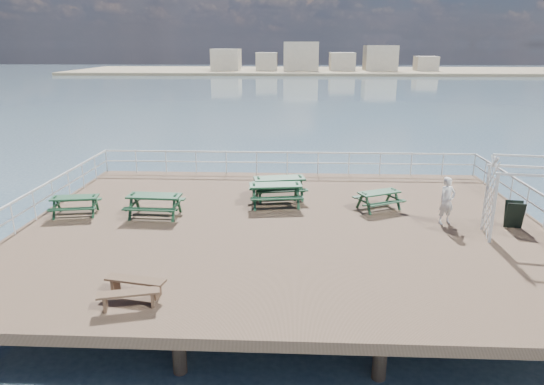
{
  "coord_description": "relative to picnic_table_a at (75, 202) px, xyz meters",
  "views": [
    {
      "loc": [
        0.31,
        -15.84,
        5.98
      ],
      "look_at": [
        -0.42,
        0.12,
        1.1
      ],
      "focal_mm": 32.0,
      "sensor_mm": 36.0,
      "label": 1
    }
  ],
  "objects": [
    {
      "name": "flat_bench_near",
      "position": [
        4.1,
        -6.38,
        -0.2
      ],
      "size": [
        1.48,
        0.7,
        0.41
      ],
      "rotation": [
        0.0,
        0.0,
        0.26
      ],
      "color": "brown",
      "rests_on": "ground"
    },
    {
      "name": "ground",
      "position": [
        7.64,
        -0.58,
        -0.66
      ],
      "size": [
        18.0,
        14.0,
        0.3
      ],
      "primitive_type": "cube",
      "color": "brown",
      "rests_on": "ground"
    },
    {
      "name": "picnic_table_a",
      "position": [
        0.0,
        0.0,
        0.0
      ],
      "size": [
        1.83,
        1.57,
        0.79
      ],
      "rotation": [
        0.0,
        0.0,
        0.18
      ],
      "color": "#153B23",
      "rests_on": "ground"
    },
    {
      "name": "flat_bench_far",
      "position": [
        4.07,
        -5.76,
        -0.18
      ],
      "size": [
        1.57,
        0.65,
        0.44
      ],
      "rotation": [
        0.0,
        0.0,
        -0.2
      ],
      "color": "brown",
      "rests_on": "ground"
    },
    {
      "name": "railing",
      "position": [
        7.56,
        1.99,
        0.37
      ],
      "size": [
        17.77,
        13.76,
        1.1
      ],
      "color": "silver",
      "rests_on": "ground"
    },
    {
      "name": "picnic_table_c",
      "position": [
        7.26,
        1.42,
        0.11
      ],
      "size": [
        2.18,
        1.85,
        0.97
      ],
      "rotation": [
        0.0,
        0.0,
        0.13
      ],
      "color": "#153B23",
      "rests_on": "ground"
    },
    {
      "name": "person",
      "position": [
        13.24,
        -0.28,
        0.33
      ],
      "size": [
        0.71,
        0.6,
        1.66
      ],
      "primitive_type": "imported",
      "rotation": [
        0.0,
        0.0,
        0.39
      ],
      "color": "silver",
      "rests_on": "ground"
    },
    {
      "name": "picnic_table_d",
      "position": [
        2.94,
        -0.01,
        0.08
      ],
      "size": [
        1.96,
        1.61,
        0.92
      ],
      "rotation": [
        0.0,
        0.0,
        -0.04
      ],
      "color": "#153B23",
      "rests_on": "ground"
    },
    {
      "name": "trellis_arbor",
      "position": [
        15.24,
        -1.53,
        0.71
      ],
      "size": [
        2.35,
        1.49,
        2.74
      ],
      "rotation": [
        0.0,
        0.0,
        -0.15
      ],
      "color": "silver",
      "rests_on": "ground"
    },
    {
      "name": "picnic_table_b",
      "position": [
        7.37,
        2.36,
        0.13
      ],
      "size": [
        2.31,
        2.0,
        0.99
      ],
      "rotation": [
        0.0,
        0.0,
        0.2
      ],
      "color": "#153B23",
      "rests_on": "ground"
    },
    {
      "name": "picnic_table_e",
      "position": [
        11.18,
        1.19,
        -0.01
      ],
      "size": [
        1.99,
        1.85,
        0.77
      ],
      "rotation": [
        0.0,
        0.0,
        0.46
      ],
      "color": "#153B23",
      "rests_on": "ground"
    },
    {
      "name": "sea_backdrop",
      "position": [
        20.17,
        133.48,
        -1.01
      ],
      "size": [
        300.0,
        300.0,
        9.2
      ],
      "color": "#3A5262",
      "rests_on": "ground"
    },
    {
      "name": "sandwich_board",
      "position": [
        15.44,
        -0.59,
        -0.05
      ],
      "size": [
        0.64,
        0.52,
        0.94
      ],
      "rotation": [
        0.0,
        0.0,
        -0.17
      ],
      "color": "black",
      "rests_on": "ground"
    }
  ]
}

